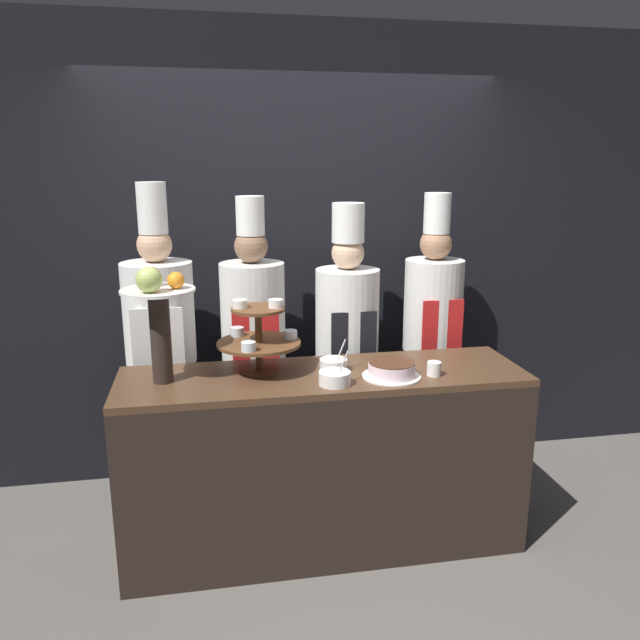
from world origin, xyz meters
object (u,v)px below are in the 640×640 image
object	(u,v)px
cup_white	(434,369)
serving_bowl_near	(335,378)
fruit_pedestal	(158,309)
serving_bowl_far	(334,365)
chef_left	(161,341)
cake_round	(392,370)
chef_center_left	(254,339)
chef_center_right	(347,338)
tiered_stand	(259,336)
chef_right	(432,330)

from	to	relation	value
cup_white	serving_bowl_near	world-z (taller)	serving_bowl_near
fruit_pedestal	cup_white	bearing A→B (deg)	-6.19
serving_bowl_near	serving_bowl_far	bearing A→B (deg)	80.02
serving_bowl_far	chef_left	distance (m)	1.04
cake_round	serving_bowl_near	bearing A→B (deg)	-169.56
chef_center_left	cake_round	bearing A→B (deg)	-48.30
serving_bowl_far	chef_center_right	distance (m)	0.59
fruit_pedestal	chef_center_right	size ratio (longest dim) A/B	0.33
tiered_stand	chef_right	bearing A→B (deg)	24.68
chef_center_right	cup_white	bearing A→B (deg)	-68.77
fruit_pedestal	chef_left	distance (m)	0.66
tiered_stand	chef_center_left	size ratio (longest dim) A/B	0.23
chef_left	chef_center_left	distance (m)	0.52
fruit_pedestal	cup_white	size ratio (longest dim) A/B	8.16
serving_bowl_near	chef_left	world-z (taller)	chef_left
chef_center_left	chef_center_right	world-z (taller)	chef_center_left
chef_center_right	chef_right	distance (m)	0.53
serving_bowl_far	chef_center_right	world-z (taller)	chef_center_right
cake_round	serving_bowl_far	size ratio (longest dim) A/B	1.77
serving_bowl_near	chef_right	xyz separation A→B (m)	(0.76, 0.75, -0.00)
tiered_stand	serving_bowl_near	distance (m)	0.45
fruit_pedestal	cup_white	world-z (taller)	fruit_pedestal
fruit_pedestal	serving_bowl_near	world-z (taller)	fruit_pedestal
tiered_stand	chef_left	distance (m)	0.74
serving_bowl_near	chef_center_left	size ratio (longest dim) A/B	0.09
cup_white	serving_bowl_far	size ratio (longest dim) A/B	0.43
serving_bowl_near	chef_left	xyz separation A→B (m)	(-0.85, 0.75, 0.01)
fruit_pedestal	chef_center_right	world-z (taller)	chef_center_right
chef_center_right	fruit_pedestal	bearing A→B (deg)	-151.12
chef_center_right	chef_center_left	bearing A→B (deg)	180.00
cake_round	chef_center_right	distance (m)	0.70
serving_bowl_near	chef_right	distance (m)	1.07
chef_center_left	chef_center_right	xyz separation A→B (m)	(0.56, -0.00, -0.02)
fruit_pedestal	chef_right	distance (m)	1.70
fruit_pedestal	chef_right	world-z (taller)	chef_right
fruit_pedestal	cake_round	xyz separation A→B (m)	(1.10, -0.13, -0.32)
tiered_stand	cup_white	size ratio (longest dim) A/B	5.95
cake_round	chef_center_left	distance (m)	0.94
fruit_pedestal	chef_right	xyz separation A→B (m)	(1.57, 0.57, -0.33)
serving_bowl_far	chef_center_right	xyz separation A→B (m)	(0.20, 0.55, -0.03)
tiered_stand	fruit_pedestal	bearing A→B (deg)	-171.86
serving_bowl_far	chef_left	world-z (taller)	chef_left
serving_bowl_far	chef_center_left	bearing A→B (deg)	123.15
fruit_pedestal	serving_bowl_far	world-z (taller)	fruit_pedestal
fruit_pedestal	chef_right	bearing A→B (deg)	20.03
chef_right	chef_center_left	bearing A→B (deg)	-180.00
serving_bowl_near	chef_center_right	world-z (taller)	chef_center_right
fruit_pedestal	chef_center_right	distance (m)	1.24
fruit_pedestal	cup_white	distance (m)	1.36
chef_left	chef_center_right	world-z (taller)	chef_left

